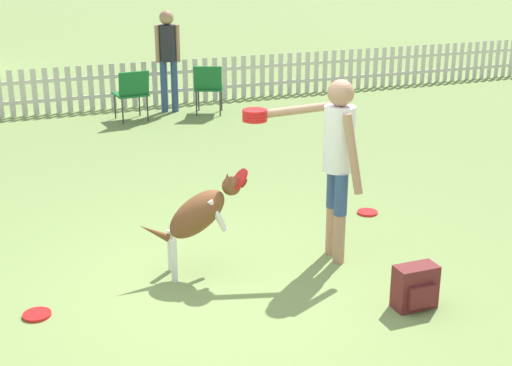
{
  "coord_description": "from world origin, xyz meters",
  "views": [
    {
      "loc": [
        -1.78,
        -5.15,
        2.83
      ],
      "look_at": [
        0.37,
        0.34,
        0.8
      ],
      "focal_mm": 50.0,
      "sensor_mm": 36.0,
      "label": 1
    }
  ],
  "objects_px": {
    "frisbee_near_handler": "(37,315)",
    "folding_chair_blue_left": "(132,91)",
    "backpack_on_grass": "(416,287)",
    "handler_person": "(333,149)",
    "leaping_dog": "(199,213)",
    "spectator_standing": "(168,51)",
    "frisbee_near_dog": "(367,212)",
    "folding_chair_center": "(208,85)"
  },
  "relations": [
    {
      "from": "spectator_standing",
      "to": "folding_chair_blue_left",
      "type": "bearing_deg",
      "value": 41.55
    },
    {
      "from": "frisbee_near_dog",
      "to": "folding_chair_blue_left",
      "type": "relative_size",
      "value": 0.27
    },
    {
      "from": "backpack_on_grass",
      "to": "handler_person",
      "type": "bearing_deg",
      "value": 100.74
    },
    {
      "from": "handler_person",
      "to": "folding_chair_blue_left",
      "type": "height_order",
      "value": "handler_person"
    },
    {
      "from": "frisbee_near_handler",
      "to": "folding_chair_blue_left",
      "type": "xyz_separation_m",
      "value": [
        2.07,
        6.03,
        0.49
      ]
    },
    {
      "from": "leaping_dog",
      "to": "spectator_standing",
      "type": "bearing_deg",
      "value": 174.68
    },
    {
      "from": "backpack_on_grass",
      "to": "spectator_standing",
      "type": "xyz_separation_m",
      "value": [
        -0.05,
        7.43,
        0.87
      ]
    },
    {
      "from": "folding_chair_center",
      "to": "handler_person",
      "type": "bearing_deg",
      "value": 105.29
    },
    {
      "from": "leaping_dog",
      "to": "folding_chair_center",
      "type": "distance_m",
      "value": 6.07
    },
    {
      "from": "frisbee_near_dog",
      "to": "folding_chair_center",
      "type": "height_order",
      "value": "folding_chair_center"
    },
    {
      "from": "leaping_dog",
      "to": "backpack_on_grass",
      "type": "height_order",
      "value": "leaping_dog"
    },
    {
      "from": "leaping_dog",
      "to": "frisbee_near_handler",
      "type": "xyz_separation_m",
      "value": [
        -1.44,
        -0.27,
        -0.56
      ]
    },
    {
      "from": "frisbee_near_handler",
      "to": "folding_chair_center",
      "type": "distance_m",
      "value": 6.92
    },
    {
      "from": "frisbee_near_handler",
      "to": "frisbee_near_dog",
      "type": "height_order",
      "value": "same"
    },
    {
      "from": "leaping_dog",
      "to": "frisbee_near_dog",
      "type": "distance_m",
      "value": 2.3
    },
    {
      "from": "frisbee_near_handler",
      "to": "backpack_on_grass",
      "type": "relative_size",
      "value": 0.61
    },
    {
      "from": "leaping_dog",
      "to": "folding_chair_blue_left",
      "type": "bearing_deg",
      "value": -179.16
    },
    {
      "from": "folding_chair_center",
      "to": "frisbee_near_dog",
      "type": "bearing_deg",
      "value": 114.37
    },
    {
      "from": "backpack_on_grass",
      "to": "spectator_standing",
      "type": "height_order",
      "value": "spectator_standing"
    },
    {
      "from": "backpack_on_grass",
      "to": "folding_chair_center",
      "type": "xyz_separation_m",
      "value": [
        0.51,
        6.99,
        0.33
      ]
    },
    {
      "from": "frisbee_near_handler",
      "to": "folding_chair_center",
      "type": "xyz_separation_m",
      "value": [
        3.37,
        6.03,
        0.49
      ]
    },
    {
      "from": "folding_chair_center",
      "to": "spectator_standing",
      "type": "bearing_deg",
      "value": -15.76
    },
    {
      "from": "backpack_on_grass",
      "to": "folding_chair_center",
      "type": "distance_m",
      "value": 7.02
    },
    {
      "from": "backpack_on_grass",
      "to": "spectator_standing",
      "type": "relative_size",
      "value": 0.21
    },
    {
      "from": "folding_chair_center",
      "to": "spectator_standing",
      "type": "xyz_separation_m",
      "value": [
        -0.56,
        0.44,
        0.54
      ]
    },
    {
      "from": "handler_person",
      "to": "frisbee_near_handler",
      "type": "relative_size",
      "value": 7.55
    },
    {
      "from": "frisbee_near_handler",
      "to": "folding_chair_blue_left",
      "type": "relative_size",
      "value": 0.27
    },
    {
      "from": "leaping_dog",
      "to": "folding_chair_blue_left",
      "type": "height_order",
      "value": "leaping_dog"
    },
    {
      "from": "frisbee_near_dog",
      "to": "backpack_on_grass",
      "type": "distance_m",
      "value": 2.09
    },
    {
      "from": "folding_chair_center",
      "to": "folding_chair_blue_left",
      "type": "bearing_deg",
      "value": 22.1
    },
    {
      "from": "folding_chair_blue_left",
      "to": "folding_chair_center",
      "type": "distance_m",
      "value": 1.3
    },
    {
      "from": "spectator_standing",
      "to": "handler_person",
      "type": "bearing_deg",
      "value": 99.37
    },
    {
      "from": "leaping_dog",
      "to": "folding_chair_blue_left",
      "type": "xyz_separation_m",
      "value": [
        0.63,
        5.76,
        -0.07
      ]
    },
    {
      "from": "leaping_dog",
      "to": "folding_chair_center",
      "type": "xyz_separation_m",
      "value": [
        1.93,
        5.75,
        -0.06
      ]
    },
    {
      "from": "leaping_dog",
      "to": "spectator_standing",
      "type": "distance_m",
      "value": 6.36
    },
    {
      "from": "leaping_dog",
      "to": "spectator_standing",
      "type": "height_order",
      "value": "spectator_standing"
    },
    {
      "from": "frisbee_near_handler",
      "to": "frisbee_near_dog",
      "type": "distance_m",
      "value": 3.69
    },
    {
      "from": "frisbee_near_dog",
      "to": "folding_chair_center",
      "type": "xyz_separation_m",
      "value": [
        -0.19,
        5.03,
        0.49
      ]
    },
    {
      "from": "frisbee_near_handler",
      "to": "frisbee_near_dog",
      "type": "relative_size",
      "value": 1.0
    },
    {
      "from": "frisbee_near_handler",
      "to": "backpack_on_grass",
      "type": "xyz_separation_m",
      "value": [
        2.86,
        -0.97,
        0.17
      ]
    },
    {
      "from": "folding_chair_blue_left",
      "to": "frisbee_near_dog",
      "type": "bearing_deg",
      "value": 100.65
    },
    {
      "from": "backpack_on_grass",
      "to": "folding_chair_blue_left",
      "type": "height_order",
      "value": "folding_chair_blue_left"
    }
  ]
}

